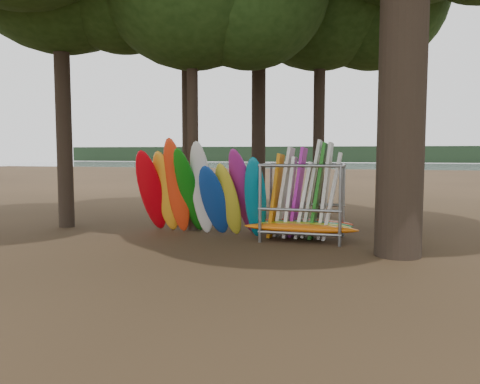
# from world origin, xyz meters

# --- Properties ---
(ground) EXTENTS (120.00, 120.00, 0.00)m
(ground) POSITION_xyz_m (0.00, 0.00, 0.00)
(ground) COLOR #47331E
(ground) RESTS_ON ground
(lake) EXTENTS (160.00, 160.00, 0.00)m
(lake) POSITION_xyz_m (0.00, 60.00, 0.00)
(lake) COLOR gray
(lake) RESTS_ON ground
(far_shore) EXTENTS (160.00, 4.00, 4.00)m
(far_shore) POSITION_xyz_m (0.00, 110.00, 2.00)
(far_shore) COLOR black
(far_shore) RESTS_ON ground
(kayak_row) EXTENTS (4.25, 2.12, 3.09)m
(kayak_row) POSITION_xyz_m (-0.76, 1.94, 1.29)
(kayak_row) COLOR red
(kayak_row) RESTS_ON ground
(storage_rack) EXTENTS (3.23, 1.57, 2.91)m
(storage_rack) POSITION_xyz_m (2.36, 2.15, 1.03)
(storage_rack) COLOR gray
(storage_rack) RESTS_ON ground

